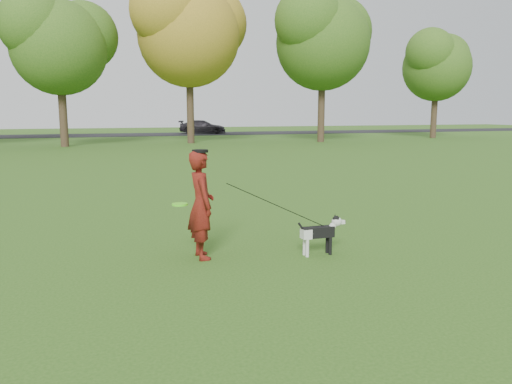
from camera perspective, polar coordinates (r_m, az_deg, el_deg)
name	(u,v)px	position (r m, az deg, el deg)	size (l,w,h in m)	color
ground	(260,249)	(7.93, 0.43, -6.58)	(120.00, 120.00, 0.00)	#285116
road	(119,135)	(47.34, -15.35, 6.31)	(120.00, 7.00, 0.02)	black
man	(201,205)	(7.37, -6.30, -1.46)	(0.58, 0.38, 1.60)	#530E0B
dog	(321,231)	(7.64, 7.48, -4.43)	(0.80, 0.16, 0.60)	black
car_right	(203,127)	(48.34, -6.13, 7.41)	(1.79, 4.41, 1.28)	black
man_held_items	(277,206)	(7.47, 2.46, -1.58)	(2.31, 0.53, 1.21)	#58F91F
tree_row	(103,25)	(33.72, -17.12, 17.79)	(51.74, 8.86, 12.01)	#38281C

